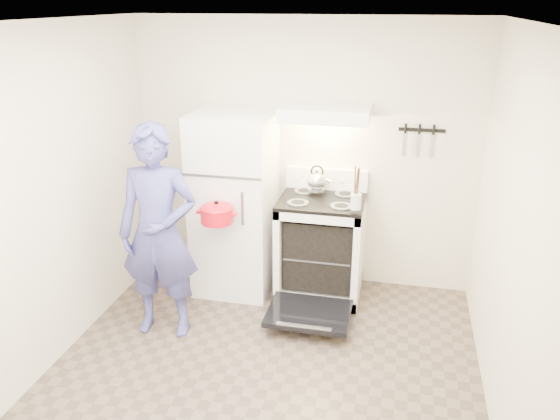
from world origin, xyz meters
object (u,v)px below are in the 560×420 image
object	(u,v)px
person	(159,233)
dutch_oven	(217,215)
stove_body	(321,248)
tea_kettle	(317,180)
refrigerator	(235,203)

from	to	relation	value
person	dutch_oven	world-z (taller)	person
stove_body	dutch_oven	bearing A→B (deg)	-147.59
stove_body	person	xyz separation A→B (m)	(-1.18, -0.90, 0.42)
stove_body	tea_kettle	distance (m)	0.64
refrigerator	person	size ratio (longest dim) A/B	0.96
stove_body	tea_kettle	world-z (taller)	tea_kettle
refrigerator	dutch_oven	size ratio (longest dim) A/B	4.90
tea_kettle	stove_body	bearing A→B (deg)	-60.88
person	stove_body	bearing A→B (deg)	31.34
dutch_oven	person	bearing A→B (deg)	-133.68
stove_body	tea_kettle	size ratio (longest dim) A/B	3.41
tea_kettle	dutch_oven	xyz separation A→B (m)	(-0.74, -0.65, -0.16)
refrigerator	dutch_oven	distance (m)	0.50
stove_body	person	distance (m)	1.54
stove_body	person	bearing A→B (deg)	-142.72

